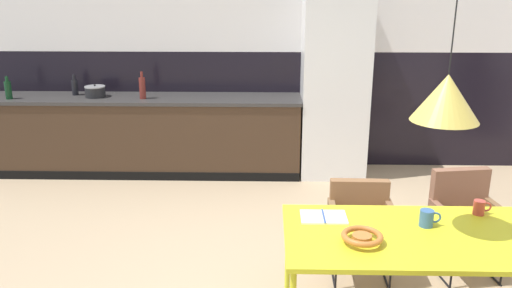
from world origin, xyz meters
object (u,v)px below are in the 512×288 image
(pendant_lamp_over_table_near, at_px, (446,98))
(bottle_oil_tall, at_px, (75,87))
(refrigerator_column, at_px, (334,88))
(armchair_corner_seat, at_px, (465,211))
(bottle_wine_green, at_px, (142,88))
(mug_tall_blue, at_px, (480,207))
(open_book, at_px, (324,217))
(mug_glass_clear, at_px, (427,218))
(dining_table, at_px, (430,241))
(armchair_far_side, at_px, (361,216))
(cooking_pot, at_px, (95,92))
(bottle_vinegar_dark, at_px, (8,89))
(fruit_bowl, at_px, (362,237))

(pendant_lamp_over_table_near, bearing_deg, bottle_oil_tall, 135.86)
(refrigerator_column, distance_m, armchair_corner_seat, 2.37)
(armchair_corner_seat, height_order, bottle_wine_green, bottle_wine_green)
(mug_tall_blue, bearing_deg, bottle_wine_green, 136.25)
(open_book, xyz_separation_m, mug_tall_blue, (1.01, 0.08, 0.04))
(mug_glass_clear, bearing_deg, pendant_lamp_over_table_near, -91.81)
(bottle_oil_tall, bearing_deg, refrigerator_column, -1.72)
(dining_table, xyz_separation_m, mug_tall_blue, (0.39, 0.29, 0.09))
(armchair_far_side, height_order, mug_glass_clear, mug_glass_clear)
(refrigerator_column, distance_m, armchair_far_side, 2.31)
(armchair_far_side, relative_size, cooking_pot, 3.11)
(mug_tall_blue, bearing_deg, mug_glass_clear, -155.12)
(dining_table, xyz_separation_m, armchair_corner_seat, (0.55, 0.90, -0.21))
(dining_table, bearing_deg, refrigerator_column, 94.13)
(refrigerator_column, relative_size, mug_tall_blue, 17.69)
(dining_table, xyz_separation_m, bottle_wine_green, (-2.41, 2.98, 0.34))
(cooking_pot, relative_size, bottle_wine_green, 0.75)
(mug_glass_clear, height_order, cooking_pot, cooking_pot)
(bottle_oil_tall, height_order, bottle_wine_green, bottle_wine_green)
(bottle_wine_green, xyz_separation_m, pendant_lamp_over_table_near, (2.41, -2.98, 0.54))
(cooking_pot, xyz_separation_m, bottle_vinegar_dark, (-0.95, -0.13, 0.05))
(cooking_pot, bearing_deg, pendant_lamp_over_table_near, -45.69)
(armchair_far_side, height_order, bottle_vinegar_dark, bottle_vinegar_dark)
(refrigerator_column, height_order, cooking_pot, refrigerator_column)
(fruit_bowl, relative_size, open_book, 0.83)
(armchair_corner_seat, height_order, mug_glass_clear, mug_glass_clear)
(cooking_pot, distance_m, bottle_vinegar_dark, 0.96)
(dining_table, distance_m, pendant_lamp_over_table_near, 0.88)
(bottle_oil_tall, height_order, bottle_vinegar_dark, bottle_vinegar_dark)
(dining_table, bearing_deg, bottle_oil_tall, 135.86)
(armchair_corner_seat, bearing_deg, bottle_oil_tall, -38.92)
(armchair_corner_seat, xyz_separation_m, armchair_far_side, (-0.81, -0.07, -0.02))
(dining_table, relative_size, open_book, 6.01)
(bottle_oil_tall, relative_size, pendant_lamp_over_table_near, 0.18)
(bottle_oil_tall, xyz_separation_m, bottle_wine_green, (0.85, -0.18, 0.03))
(mug_tall_blue, bearing_deg, dining_table, -143.47)
(mug_tall_blue, bearing_deg, bottle_oil_tall, 141.84)
(armchair_corner_seat, height_order, armchair_far_side, armchair_corner_seat)
(armchair_far_side, height_order, pendant_lamp_over_table_near, pendant_lamp_over_table_near)
(armchair_far_side, bearing_deg, mug_tall_blue, 142.04)
(armchair_far_side, xyz_separation_m, bottle_vinegar_dark, (-3.67, 2.10, 0.55))
(fruit_bowl, xyz_separation_m, bottle_wine_green, (-1.98, 3.09, 0.25))
(bottle_vinegar_dark, bearing_deg, pendant_lamp_over_table_near, -36.63)
(refrigerator_column, distance_m, bottle_oil_tall, 3.04)
(open_book, bearing_deg, refrigerator_column, 82.09)
(bottle_vinegar_dark, height_order, pendant_lamp_over_table_near, pendant_lamp_over_table_near)
(mug_tall_blue, bearing_deg, open_book, -175.41)
(refrigerator_column, distance_m, fruit_bowl, 3.20)
(cooking_pot, relative_size, bottle_vinegar_dark, 0.90)
(dining_table, height_order, mug_tall_blue, mug_tall_blue)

